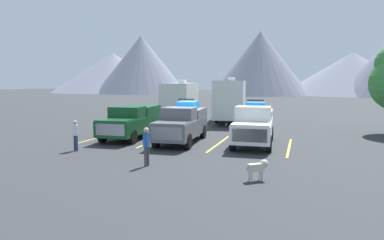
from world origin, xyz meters
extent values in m
plane|color=#2D3033|center=(0.00, 0.00, 0.00)|extent=(240.00, 240.00, 0.00)
cube|color=#144723|center=(-3.79, -0.44, 0.88)|extent=(2.42, 5.76, 0.93)
cube|color=#144723|center=(-3.66, -2.47, 1.38)|extent=(2.08, 1.70, 0.08)
cube|color=#144723|center=(-3.76, -0.94, 1.70)|extent=(2.03, 1.59, 0.71)
cube|color=slate|center=(-3.72, -1.53, 1.73)|extent=(1.83, 0.32, 0.53)
cube|color=#144723|center=(-3.88, 1.08, 1.65)|extent=(2.19, 2.72, 0.61)
cube|color=silver|center=(-3.61, -3.23, 0.92)|extent=(1.76, 0.17, 0.65)
cylinder|color=black|center=(-2.72, -2.29, 0.41)|extent=(0.33, 0.83, 0.82)
cylinder|color=black|center=(-4.62, -2.41, 0.41)|extent=(0.33, 0.83, 0.82)
cylinder|color=black|center=(-2.96, 1.54, 0.41)|extent=(0.33, 0.83, 0.82)
cylinder|color=black|center=(-4.86, 1.42, 0.41)|extent=(0.33, 0.83, 0.82)
cube|color=#595B60|center=(-0.21, -0.95, 0.90)|extent=(2.29, 5.65, 0.94)
cube|color=#595B60|center=(-0.09, -2.94, 1.41)|extent=(1.96, 1.66, 0.08)
cube|color=#595B60|center=(-0.18, -1.45, 1.74)|extent=(1.92, 1.55, 0.75)
cube|color=slate|center=(-0.14, -2.03, 1.78)|extent=(1.72, 0.32, 0.56)
cube|color=#595B60|center=(-0.30, 0.54, 1.63)|extent=(2.06, 2.66, 0.54)
cube|color=silver|center=(-0.04, -3.69, 0.94)|extent=(1.65, 0.16, 0.66)
cylinder|color=black|center=(0.80, -2.78, 0.43)|extent=(0.33, 0.87, 0.85)
cylinder|color=black|center=(-0.99, -2.89, 0.43)|extent=(0.33, 0.87, 0.85)
cylinder|color=black|center=(0.56, 0.98, 0.43)|extent=(0.33, 0.87, 0.85)
cylinder|color=black|center=(-1.22, 0.87, 0.43)|extent=(0.33, 0.87, 0.85)
cube|color=blue|center=(-0.30, 0.54, 2.13)|extent=(1.17, 1.69, 0.45)
cylinder|color=black|center=(0.17, 0.01, 2.12)|extent=(0.21, 0.45, 0.44)
cylinder|color=black|center=(-0.71, -0.05, 2.12)|extent=(0.21, 0.45, 0.44)
cylinder|color=black|center=(0.10, 1.12, 2.12)|extent=(0.21, 0.45, 0.44)
cylinder|color=black|center=(-0.78, 1.07, 2.12)|extent=(0.21, 0.45, 0.44)
cube|color=black|center=(-0.28, 0.08, 2.50)|extent=(0.98, 0.14, 0.08)
cube|color=white|center=(3.94, -0.43, 0.91)|extent=(2.34, 5.56, 0.95)
cube|color=white|center=(4.07, -2.39, 1.43)|extent=(2.02, 1.64, 0.08)
cube|color=white|center=(3.97, -0.92, 1.81)|extent=(1.97, 1.53, 0.85)
cube|color=slate|center=(4.01, -1.48, 1.85)|extent=(1.78, 0.35, 0.63)
cube|color=white|center=(3.85, 1.04, 1.64)|extent=(2.12, 2.62, 0.50)
cube|color=silver|center=(4.11, -3.12, 0.96)|extent=(1.70, 0.17, 0.67)
cylinder|color=black|center=(4.98, -2.22, 0.43)|extent=(0.33, 0.88, 0.87)
cylinder|color=black|center=(3.14, -2.34, 0.43)|extent=(0.33, 0.88, 0.87)
cylinder|color=black|center=(4.75, 1.48, 0.43)|extent=(0.33, 0.88, 0.87)
cylinder|color=black|center=(2.91, 1.36, 0.43)|extent=(0.33, 0.88, 0.87)
cube|color=blue|center=(3.85, 1.04, 2.11)|extent=(1.20, 1.67, 0.45)
cylinder|color=black|center=(4.34, 0.52, 2.11)|extent=(0.21, 0.45, 0.44)
cylinder|color=black|center=(3.44, 0.46, 2.11)|extent=(0.21, 0.45, 0.44)
cylinder|color=black|center=(4.27, 1.62, 2.11)|extent=(0.21, 0.45, 0.44)
cylinder|color=black|center=(3.37, 1.56, 2.11)|extent=(0.21, 0.45, 0.44)
cube|color=black|center=(3.88, 0.59, 2.49)|extent=(1.01, 0.14, 0.08)
cube|color=gold|center=(-5.92, -0.57, 0.00)|extent=(0.12, 5.50, 0.01)
cube|color=gold|center=(-1.97, -0.57, 0.00)|extent=(0.12, 5.50, 0.01)
cube|color=gold|center=(1.97, -0.57, 0.00)|extent=(0.12, 5.50, 0.01)
cube|color=gold|center=(5.92, -0.57, 0.00)|extent=(0.12, 5.50, 0.01)
cube|color=silver|center=(-4.04, 9.50, 1.98)|extent=(3.16, 6.42, 2.91)
cube|color=brown|center=(-5.22, 9.34, 2.13)|extent=(0.80, 5.87, 0.24)
cube|color=silver|center=(-4.16, 10.42, 3.59)|extent=(0.69, 0.77, 0.30)
cube|color=#333333|center=(-3.55, 5.85, 0.32)|extent=(0.28, 1.21, 0.12)
cylinder|color=black|center=(-2.86, 8.91, 0.38)|extent=(0.32, 0.78, 0.76)
cylinder|color=black|center=(-5.02, 8.62, 0.38)|extent=(0.32, 0.78, 0.76)
cylinder|color=black|center=(-3.06, 10.38, 0.38)|extent=(0.32, 0.78, 0.76)
cylinder|color=black|center=(-5.21, 10.09, 0.38)|extent=(0.32, 0.78, 0.76)
cube|color=silver|center=(0.48, 9.93, 2.10)|extent=(3.36, 7.56, 3.13)
cube|color=#595960|center=(-0.73, 9.77, 2.25)|extent=(0.95, 6.95, 0.24)
cube|color=silver|center=(0.34, 11.02, 3.81)|extent=(0.69, 0.77, 0.30)
cube|color=#333333|center=(1.05, 5.72, 0.32)|extent=(0.28, 1.21, 0.12)
cylinder|color=black|center=(1.70, 9.21, 0.38)|extent=(0.32, 0.78, 0.76)
cylinder|color=black|center=(-0.50, 8.92, 0.38)|extent=(0.32, 0.78, 0.76)
cylinder|color=black|center=(1.47, 10.95, 0.38)|extent=(0.32, 0.78, 0.76)
cylinder|color=black|center=(-0.74, 10.65, 0.38)|extent=(0.32, 0.78, 0.76)
cylinder|color=navy|center=(-4.70, -4.92, 0.40)|extent=(0.12, 0.12, 0.81)
cylinder|color=navy|center=(-4.54, -4.97, 0.40)|extent=(0.12, 0.12, 0.81)
cube|color=silver|center=(-4.62, -4.95, 1.09)|extent=(0.28, 0.25, 0.57)
sphere|color=tan|center=(-4.62, -4.95, 1.49)|extent=(0.22, 0.22, 0.22)
cylinder|color=silver|center=(-4.74, -4.91, 1.06)|extent=(0.09, 0.09, 0.51)
cylinder|color=silver|center=(-4.50, -4.99, 1.06)|extent=(0.09, 0.09, 0.51)
cylinder|color=#3F3F42|center=(0.30, -6.69, 0.42)|extent=(0.12, 0.12, 0.84)
cylinder|color=#3F3F42|center=(0.27, -6.86, 0.42)|extent=(0.12, 0.12, 0.84)
cube|color=#2659A5|center=(0.29, -6.77, 1.14)|extent=(0.23, 0.27, 0.60)
sphere|color=tan|center=(0.29, -6.77, 1.55)|extent=(0.23, 0.23, 0.23)
cylinder|color=#2659A5|center=(0.31, -6.64, 1.11)|extent=(0.10, 0.10, 0.54)
cylinder|color=#2659A5|center=(0.27, -6.91, 1.11)|extent=(0.10, 0.10, 0.54)
cube|color=beige|center=(5.02, -7.58, 0.50)|extent=(0.63, 0.57, 0.28)
sphere|color=beige|center=(5.28, -7.36, 0.61)|extent=(0.31, 0.31, 0.31)
cylinder|color=beige|center=(4.75, -7.79, 0.55)|extent=(0.15, 0.13, 0.20)
cylinder|color=beige|center=(5.14, -7.38, 0.18)|extent=(0.06, 0.06, 0.35)
cylinder|color=beige|center=(5.23, -7.50, 0.18)|extent=(0.06, 0.06, 0.35)
cylinder|color=beige|center=(4.80, -7.66, 0.18)|extent=(0.06, 0.06, 0.35)
cylinder|color=beige|center=(4.89, -7.77, 0.18)|extent=(0.06, 0.06, 0.35)
cone|color=slate|center=(-54.26, 82.92, 6.47)|extent=(39.78, 39.78, 12.94)
cone|color=slate|center=(-40.24, 75.52, 8.61)|extent=(27.77, 27.77, 17.22)
cone|color=slate|center=(-4.62, 73.62, 8.37)|extent=(25.91, 25.91, 16.75)
cone|color=slate|center=(18.97, 83.55, 5.68)|extent=(37.66, 37.66, 11.36)
camera|label=1|loc=(6.56, -19.93, 3.61)|focal=32.30mm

